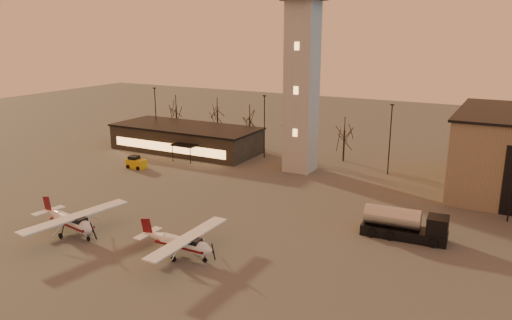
# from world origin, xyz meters

# --- Properties ---
(ground) EXTENTS (220.00, 220.00, 0.00)m
(ground) POSITION_xyz_m (0.00, 0.00, 0.00)
(ground) COLOR #44413F
(ground) RESTS_ON ground
(control_tower) EXTENTS (6.80, 6.80, 32.60)m
(control_tower) POSITION_xyz_m (0.00, 30.00, 16.33)
(control_tower) COLOR #A39F9A
(control_tower) RESTS_ON ground
(terminal) EXTENTS (25.40, 12.20, 4.30)m
(terminal) POSITION_xyz_m (-21.99, 31.98, 2.16)
(terminal) COLOR black
(terminal) RESTS_ON ground
(light_poles) EXTENTS (58.50, 12.25, 10.14)m
(light_poles) POSITION_xyz_m (0.50, 31.00, 5.41)
(light_poles) COLOR black
(light_poles) RESTS_ON ground
(tree_row) EXTENTS (37.20, 9.20, 8.80)m
(tree_row) POSITION_xyz_m (-13.70, 39.16, 5.94)
(tree_row) COLOR black
(tree_row) RESTS_ON ground
(cessna_front) EXTENTS (8.61, 10.89, 3.01)m
(cessna_front) POSITION_xyz_m (2.36, -1.75, 1.03)
(cessna_front) COLOR silver
(cessna_front) RESTS_ON ground
(cessna_rear) EXTENTS (9.34, 11.76, 3.23)m
(cessna_rear) POSITION_xyz_m (-10.50, -2.98, 1.10)
(cessna_rear) COLOR silver
(cessna_rear) RESTS_ON ground
(fuel_truck) EXTENTS (8.41, 3.15, 3.07)m
(fuel_truck) POSITION_xyz_m (18.95, 12.17, 1.21)
(fuel_truck) COLOR black
(fuel_truck) RESTS_ON ground
(service_cart) EXTENTS (2.90, 1.86, 1.84)m
(service_cart) POSITION_xyz_m (-22.09, 19.37, 0.70)
(service_cart) COLOR #D19C0C
(service_cart) RESTS_ON ground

